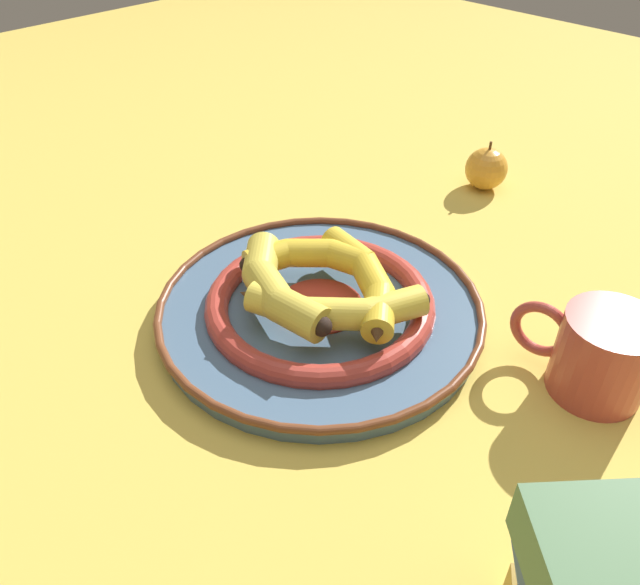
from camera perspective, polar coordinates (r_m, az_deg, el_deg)
ground_plane at (r=0.72m, az=-2.42°, el=-2.76°), size 2.80×2.80×0.00m
decorative_bowl at (r=0.72m, az=0.00°, el=-1.35°), size 0.38×0.38×0.04m
banana_a at (r=0.69m, az=-4.23°, el=0.70°), size 0.10×0.19×0.04m
banana_b at (r=0.66m, az=1.15°, el=-1.50°), size 0.15×0.17×0.03m
banana_c at (r=0.70m, az=4.28°, el=1.07°), size 0.13×0.18×0.03m
banana_d at (r=0.74m, az=-0.80°, el=3.30°), size 0.13×0.13×0.03m
coffee_mug at (r=0.68m, az=24.24°, el=-5.11°), size 0.09×0.14×0.09m
apple at (r=1.01m, az=14.96°, el=10.88°), size 0.06×0.06×0.08m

